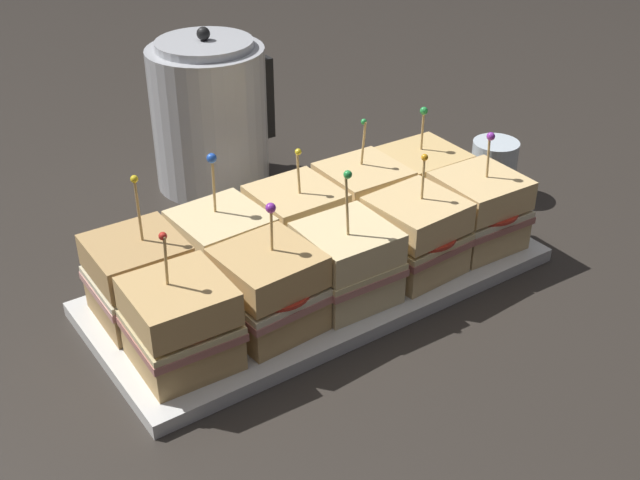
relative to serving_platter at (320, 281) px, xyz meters
name	(u,v)px	position (x,y,z in m)	size (l,w,h in m)	color
ground_plane	(320,286)	(0.00, 0.00, -0.01)	(6.00, 6.00, 0.00)	#2D2823
serving_platter	(320,281)	(0.00, 0.00, 0.00)	(0.59, 0.26, 0.02)	silver
sandwich_front_far_left	(181,324)	(-0.22, -0.05, 0.06)	(0.11, 0.11, 0.16)	tan
sandwich_front_left	(269,290)	(-0.11, -0.05, 0.06)	(0.11, 0.11, 0.16)	tan
sandwich_front_center	(347,263)	(0.00, -0.06, 0.06)	(0.11, 0.11, 0.18)	beige
sandwich_front_right	(416,235)	(0.11, -0.06, 0.06)	(0.11, 0.11, 0.16)	#DBB77A
sandwich_front_far_right	(478,211)	(0.22, -0.06, 0.06)	(0.11, 0.11, 0.16)	#DBB77A
sandwich_back_far_left	(139,278)	(-0.22, 0.05, 0.06)	(0.11, 0.11, 0.18)	tan
sandwich_back_left	(222,250)	(-0.11, 0.05, 0.06)	(0.11, 0.11, 0.18)	beige
sandwich_back_center	(295,225)	(0.00, 0.05, 0.06)	(0.11, 0.11, 0.16)	#DBB77A
sandwich_back_right	(363,201)	(0.11, 0.06, 0.06)	(0.11, 0.11, 0.17)	#DBB77A
sandwich_back_far_right	(422,182)	(0.22, 0.05, 0.06)	(0.11, 0.11, 0.16)	tan
kettle_steel	(210,115)	(0.03, 0.34, 0.11)	(0.20, 0.18, 0.25)	#B7BABF
drinking_glass	(493,169)	(0.36, 0.06, 0.04)	(0.07, 0.07, 0.09)	silver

